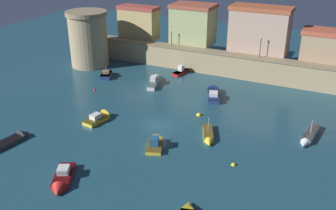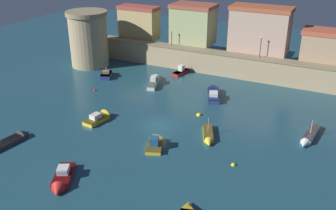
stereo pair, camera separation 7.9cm
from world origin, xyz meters
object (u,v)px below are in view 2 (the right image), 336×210
moored_boat_10 (213,93)px  moored_boat_8 (183,70)px  fortress_tower (89,39)px  moored_boat_4 (208,136)px  moored_boat_7 (13,140)px  moored_boat_6 (309,137)px  moored_boat_1 (100,117)px  moored_boat_5 (107,74)px  moored_boat_9 (155,143)px  quay_lamp_0 (172,35)px  mooring_buoy_2 (95,91)px  moored_boat_2 (62,180)px  quay_lamp_1 (261,44)px  mooring_buoy_1 (233,165)px  mooring_buoy_0 (199,115)px  moored_boat_0 (154,81)px

moored_boat_10 → moored_boat_8: bearing=26.8°
fortress_tower → moored_boat_4: bearing=-28.8°
moored_boat_7 → moored_boat_6: bearing=-55.1°
moored_boat_1 → moored_boat_5: 17.93m
fortress_tower → moored_boat_1: bearing=-50.3°
moored_boat_9 → moored_boat_10: size_ratio=0.67×
quay_lamp_0 → moored_boat_10: size_ratio=0.45×
mooring_buoy_2 → moored_boat_4: bearing=-16.5°
moored_boat_2 → moored_boat_9: 12.71m
quay_lamp_1 → mooring_buoy_2: size_ratio=8.07×
quay_lamp_1 → moored_boat_9: size_ratio=0.83×
moored_boat_4 → fortress_tower: bearing=-142.3°
fortress_tower → moored_boat_8: 19.82m
moored_boat_1 → mooring_buoy_1: bearing=-91.3°
moored_boat_8 → moored_boat_9: moored_boat_8 is taller
moored_boat_2 → quay_lamp_1: bearing=136.7°
quay_lamp_0 → mooring_buoy_1: (21.86, -28.75, -6.41)m
moored_boat_10 → mooring_buoy_0: moored_boat_10 is taller
quay_lamp_1 → moored_boat_5: size_ratio=0.85×
quay_lamp_0 → moored_boat_1: 26.51m
moored_boat_6 → moored_boat_7: moored_boat_6 is taller
moored_boat_10 → mooring_buoy_0: 7.88m
moored_boat_6 → moored_boat_7: bearing=-56.2°
moored_boat_6 → mooring_buoy_1: moored_boat_6 is taller
moored_boat_10 → mooring_buoy_1: (9.20, -18.31, -0.49)m
quay_lamp_0 → moored_boat_6: 34.83m
moored_boat_0 → mooring_buoy_0: bearing=-143.6°
moored_boat_5 → mooring_buoy_2: size_ratio=9.49×
mooring_buoy_0 → quay_lamp_0: bearing=126.0°
moored_boat_4 → mooring_buoy_0: bearing=-171.2°
moored_boat_2 → moored_boat_7: (-11.72, 4.32, -0.14)m
moored_boat_4 → moored_boat_9: 7.21m
moored_boat_7 → moored_boat_2: bearing=-102.4°
moored_boat_1 → moored_boat_10: 19.32m
fortress_tower → moored_boat_0: fortress_tower is taller
fortress_tower → moored_boat_6: bearing=-15.3°
moored_boat_7 → moored_boat_10: bearing=-27.6°
quay_lamp_1 → mooring_buoy_2: quay_lamp_1 is taller
moored_boat_5 → mooring_buoy_1: (30.27, -18.25, -0.50)m
moored_boat_6 → mooring_buoy_0: 15.60m
moored_boat_6 → moored_boat_8: size_ratio=1.29×
mooring_buoy_0 → quay_lamp_1: bearing=77.4°
moored_boat_7 → mooring_buoy_0: moored_boat_7 is taller
moored_boat_5 → mooring_buoy_0: (21.71, -7.78, -0.50)m
moored_boat_9 → mooring_buoy_1: bearing=-111.0°
moored_boat_7 → mooring_buoy_2: moored_boat_7 is taller
moored_boat_8 → moored_boat_7: bearing=174.6°
moored_boat_4 → moored_boat_8: size_ratio=1.04×
moored_boat_6 → mooring_buoy_0: bearing=-83.9°
moored_boat_1 → moored_boat_8: bearing=0.5°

